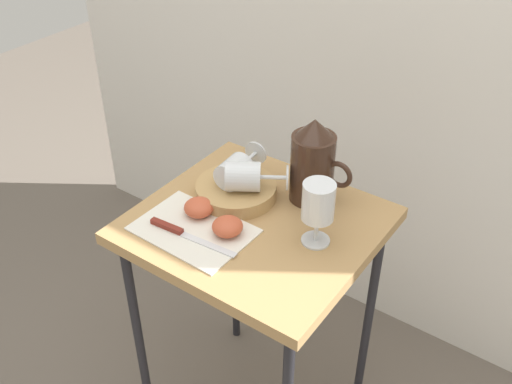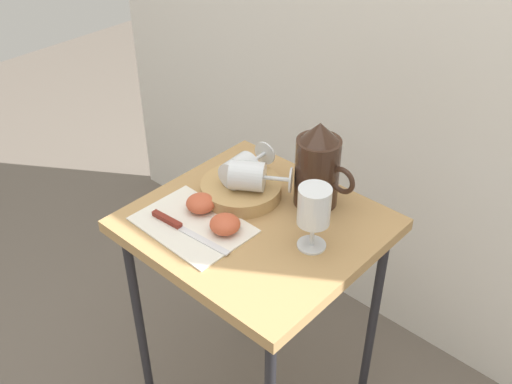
{
  "view_description": "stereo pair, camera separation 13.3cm",
  "coord_description": "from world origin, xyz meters",
  "px_view_note": "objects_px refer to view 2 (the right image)",
  "views": [
    {
      "loc": [
        0.62,
        -0.88,
        1.58
      ],
      "look_at": [
        0.0,
        0.0,
        0.81
      ],
      "focal_mm": 41.91,
      "sensor_mm": 36.0,
      "label": 1
    },
    {
      "loc": [
        0.73,
        -0.8,
        1.58
      ],
      "look_at": [
        0.0,
        0.0,
        0.81
      ],
      "focal_mm": 41.91,
      "sensor_mm": 36.0,
      "label": 2
    }
  ],
  "objects_px": {
    "pitcher": "(318,171)",
    "apple_half_right": "(225,224)",
    "wine_glass_tipped_far": "(241,169)",
    "basket_tray": "(241,189)",
    "wine_glass_upright": "(314,209)",
    "knife": "(179,226)",
    "wine_glass_tipped_near": "(249,176)",
    "apple_half_left": "(201,203)",
    "table": "(256,245)"
  },
  "relations": [
    {
      "from": "knife",
      "to": "table",
      "type": "bearing_deg",
      "value": 52.6
    },
    {
      "from": "wine_glass_tipped_far",
      "to": "apple_half_right",
      "type": "bearing_deg",
      "value": -59.91
    },
    {
      "from": "table",
      "to": "wine_glass_upright",
      "type": "relative_size",
      "value": 4.79
    },
    {
      "from": "wine_glass_tipped_near",
      "to": "apple_half_right",
      "type": "relative_size",
      "value": 2.29
    },
    {
      "from": "apple_half_right",
      "to": "table",
      "type": "bearing_deg",
      "value": 74.43
    },
    {
      "from": "table",
      "to": "basket_tray",
      "type": "xyz_separation_m",
      "value": [
        -0.09,
        0.05,
        0.09
      ]
    },
    {
      "from": "pitcher",
      "to": "wine_glass_upright",
      "type": "height_order",
      "value": "pitcher"
    },
    {
      "from": "wine_glass_tipped_near",
      "to": "apple_half_left",
      "type": "height_order",
      "value": "wine_glass_tipped_near"
    },
    {
      "from": "wine_glass_tipped_far",
      "to": "knife",
      "type": "height_order",
      "value": "wine_glass_tipped_far"
    },
    {
      "from": "wine_glass_tipped_far",
      "to": "apple_half_right",
      "type": "relative_size",
      "value": 2.08
    },
    {
      "from": "table",
      "to": "basket_tray",
      "type": "height_order",
      "value": "basket_tray"
    },
    {
      "from": "table",
      "to": "apple_half_right",
      "type": "xyz_separation_m",
      "value": [
        -0.02,
        -0.08,
        0.1
      ]
    },
    {
      "from": "wine_glass_tipped_far",
      "to": "knife",
      "type": "xyz_separation_m",
      "value": [
        -0.01,
        -0.2,
        -0.06
      ]
    },
    {
      "from": "pitcher",
      "to": "basket_tray",
      "type": "bearing_deg",
      "value": -146.38
    },
    {
      "from": "pitcher",
      "to": "wine_glass_tipped_near",
      "type": "height_order",
      "value": "pitcher"
    },
    {
      "from": "apple_half_right",
      "to": "wine_glass_tipped_far",
      "type": "bearing_deg",
      "value": 120.09
    },
    {
      "from": "apple_half_left",
      "to": "basket_tray",
      "type": "bearing_deg",
      "value": 77.22
    },
    {
      "from": "wine_glass_tipped_far",
      "to": "apple_half_right",
      "type": "distance_m",
      "value": 0.16
    },
    {
      "from": "wine_glass_tipped_far",
      "to": "wine_glass_upright",
      "type": "bearing_deg",
      "value": -9.33
    },
    {
      "from": "basket_tray",
      "to": "pitcher",
      "type": "distance_m",
      "value": 0.19
    },
    {
      "from": "wine_glass_tipped_far",
      "to": "apple_half_left",
      "type": "height_order",
      "value": "wine_glass_tipped_far"
    },
    {
      "from": "wine_glass_tipped_far",
      "to": "knife",
      "type": "distance_m",
      "value": 0.21
    },
    {
      "from": "wine_glass_upright",
      "to": "apple_half_right",
      "type": "bearing_deg",
      "value": -151.57
    },
    {
      "from": "wine_glass_tipped_far",
      "to": "apple_half_right",
      "type": "xyz_separation_m",
      "value": [
        0.08,
        -0.13,
        -0.05
      ]
    },
    {
      "from": "wine_glass_upright",
      "to": "apple_half_right",
      "type": "height_order",
      "value": "wine_glass_upright"
    },
    {
      "from": "pitcher",
      "to": "apple_half_right",
      "type": "height_order",
      "value": "pitcher"
    },
    {
      "from": "pitcher",
      "to": "wine_glass_tipped_near",
      "type": "xyz_separation_m",
      "value": [
        -0.12,
        -0.1,
        -0.02
      ]
    },
    {
      "from": "apple_half_left",
      "to": "wine_glass_tipped_far",
      "type": "bearing_deg",
      "value": 80.67
    },
    {
      "from": "apple_half_right",
      "to": "knife",
      "type": "xyz_separation_m",
      "value": [
        -0.09,
        -0.06,
        -0.01
      ]
    },
    {
      "from": "table",
      "to": "pitcher",
      "type": "relative_size",
      "value": 3.4
    },
    {
      "from": "wine_glass_upright",
      "to": "knife",
      "type": "xyz_separation_m",
      "value": [
        -0.26,
        -0.16,
        -0.09
      ]
    },
    {
      "from": "apple_half_left",
      "to": "pitcher",
      "type": "bearing_deg",
      "value": 50.14
    },
    {
      "from": "basket_tray",
      "to": "wine_glass_tipped_near",
      "type": "relative_size",
      "value": 1.24
    },
    {
      "from": "basket_tray",
      "to": "apple_half_left",
      "type": "distance_m",
      "value": 0.11
    },
    {
      "from": "basket_tray",
      "to": "knife",
      "type": "relative_size",
      "value": 0.87
    },
    {
      "from": "wine_glass_upright",
      "to": "knife",
      "type": "relative_size",
      "value": 0.67
    },
    {
      "from": "wine_glass_upright",
      "to": "knife",
      "type": "bearing_deg",
      "value": -148.89
    },
    {
      "from": "wine_glass_tipped_far",
      "to": "pitcher",
      "type": "bearing_deg",
      "value": 30.99
    },
    {
      "from": "wine_glass_tipped_near",
      "to": "wine_glass_tipped_far",
      "type": "bearing_deg",
      "value": 166.79
    },
    {
      "from": "table",
      "to": "wine_glass_upright",
      "type": "xyz_separation_m",
      "value": [
        0.15,
        0.01,
        0.18
      ]
    },
    {
      "from": "basket_tray",
      "to": "apple_half_left",
      "type": "xyz_separation_m",
      "value": [
        -0.03,
        -0.11,
        0.01
      ]
    },
    {
      "from": "wine_glass_tipped_near",
      "to": "wine_glass_tipped_far",
      "type": "relative_size",
      "value": 1.1
    },
    {
      "from": "apple_half_left",
      "to": "wine_glass_upright",
      "type": "bearing_deg",
      "value": 15.66
    },
    {
      "from": "basket_tray",
      "to": "wine_glass_tipped_far",
      "type": "xyz_separation_m",
      "value": [
        -0.01,
        0.01,
        0.05
      ]
    },
    {
      "from": "wine_glass_tipped_far",
      "to": "basket_tray",
      "type": "bearing_deg",
      "value": -46.28
    },
    {
      "from": "table",
      "to": "apple_half_right",
      "type": "height_order",
      "value": "apple_half_right"
    },
    {
      "from": "wine_glass_tipped_near",
      "to": "knife",
      "type": "height_order",
      "value": "wine_glass_tipped_near"
    },
    {
      "from": "apple_half_left",
      "to": "apple_half_right",
      "type": "relative_size",
      "value": 1.0
    },
    {
      "from": "wine_glass_tipped_near",
      "to": "apple_half_left",
      "type": "xyz_separation_m",
      "value": [
        -0.06,
        -0.11,
        -0.05
      ]
    },
    {
      "from": "basket_tray",
      "to": "wine_glass_upright",
      "type": "distance_m",
      "value": 0.26
    }
  ]
}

